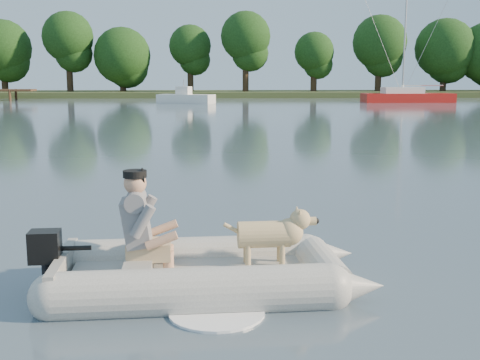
{
  "coord_description": "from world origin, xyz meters",
  "views": [
    {
      "loc": [
        0.15,
        -6.8,
        2.26
      ],
      "look_at": [
        0.53,
        1.93,
        0.75
      ],
      "focal_mm": 45.0,
      "sensor_mm": 36.0,
      "label": 1
    }
  ],
  "objects_px": {
    "dinghy": "(205,235)",
    "motorboat": "(186,92)",
    "man": "(138,219)",
    "sailboat": "(407,97)",
    "dog": "(264,239)"
  },
  "relations": [
    {
      "from": "dog",
      "to": "sailboat",
      "type": "xyz_separation_m",
      "value": [
        16.4,
        46.13,
        -0.04
      ]
    },
    {
      "from": "motorboat",
      "to": "sailboat",
      "type": "relative_size",
      "value": 0.45
    },
    {
      "from": "man",
      "to": "motorboat",
      "type": "xyz_separation_m",
      "value": [
        -1.52,
        45.02,
        0.17
      ]
    },
    {
      "from": "dinghy",
      "to": "motorboat",
      "type": "relative_size",
      "value": 0.92
    },
    {
      "from": "dinghy",
      "to": "motorboat",
      "type": "xyz_separation_m",
      "value": [
        -2.22,
        45.03,
        0.35
      ]
    },
    {
      "from": "man",
      "to": "sailboat",
      "type": "bearing_deg",
      "value": 65.57
    },
    {
      "from": "dog",
      "to": "sailboat",
      "type": "distance_m",
      "value": 48.95
    },
    {
      "from": "dinghy",
      "to": "sailboat",
      "type": "bearing_deg",
      "value": 66.34
    },
    {
      "from": "dog",
      "to": "motorboat",
      "type": "xyz_separation_m",
      "value": [
        -2.86,
        44.94,
        0.42
      ]
    },
    {
      "from": "man",
      "to": "motorboat",
      "type": "bearing_deg",
      "value": 88.51
    },
    {
      "from": "motorboat",
      "to": "sailboat",
      "type": "height_order",
      "value": "sailboat"
    },
    {
      "from": "dinghy",
      "to": "man",
      "type": "bearing_deg",
      "value": 175.76
    },
    {
      "from": "man",
      "to": "motorboat",
      "type": "distance_m",
      "value": 45.05
    },
    {
      "from": "man",
      "to": "motorboat",
      "type": "height_order",
      "value": "motorboat"
    },
    {
      "from": "dog",
      "to": "sailboat",
      "type": "bearing_deg",
      "value": 67.01
    }
  ]
}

